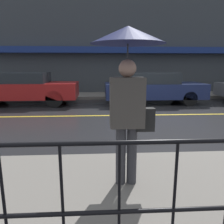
{
  "coord_description": "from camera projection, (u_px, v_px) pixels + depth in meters",
  "views": [
    {
      "loc": [
        -2.07,
        -7.46,
        1.72
      ],
      "look_at": [
        -1.73,
        -1.65,
        0.48
      ],
      "focal_mm": 35.0,
      "sensor_mm": 36.0,
      "label": 1
    }
  ],
  "objects": [
    {
      "name": "ground_plane",
      "position": [
        158.0,
        115.0,
        7.76
      ],
      "size": [
        80.0,
        80.0,
        0.0
      ],
      "primitive_type": "plane",
      "color": "#262628"
    },
    {
      "name": "sidewalk_far",
      "position": [
        136.0,
        95.0,
        12.4
      ],
      "size": [
        28.0,
        2.06,
        0.15
      ],
      "color": "slate",
      "rests_on": "ground_plane"
    },
    {
      "name": "lane_marking",
      "position": [
        158.0,
        115.0,
        7.76
      ],
      "size": [
        25.2,
        0.12,
        0.01
      ],
      "color": "gold",
      "rests_on": "ground_plane"
    },
    {
      "name": "building_storefront",
      "position": [
        134.0,
        44.0,
        12.92
      ],
      "size": [
        28.0,
        0.85,
        6.06
      ],
      "color": "#383D42",
      "rests_on": "ground_plane"
    },
    {
      "name": "pedestrian",
      "position": [
        128.0,
        69.0,
        2.67
      ],
      "size": [
        0.91,
        0.91,
        2.03
      ],
      "rotation": [
        0.0,
        0.0,
        3.14
      ],
      "color": "#333338",
      "rests_on": "sidewalk_near"
    },
    {
      "name": "car_red",
      "position": [
        24.0,
        88.0,
        9.69
      ],
      "size": [
        4.63,
        1.74,
        1.43
      ],
      "color": "maroon",
      "rests_on": "ground_plane"
    },
    {
      "name": "car_navy",
      "position": [
        153.0,
        88.0,
        10.03
      ],
      "size": [
        4.49,
        1.72,
        1.4
      ],
      "color": "#19234C",
      "rests_on": "ground_plane"
    }
  ]
}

